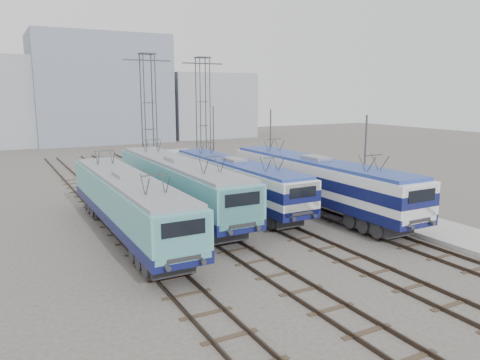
% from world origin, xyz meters
% --- Properties ---
extents(ground, '(160.00, 160.00, 0.00)m').
position_xyz_m(ground, '(0.00, 0.00, 0.00)').
color(ground, '#514C47').
extents(platform, '(4.00, 70.00, 0.30)m').
position_xyz_m(platform, '(10.20, 8.00, 0.15)').
color(platform, '#9E9E99').
rests_on(platform, ground).
extents(locomotive_far_left, '(2.85, 17.97, 3.38)m').
position_xyz_m(locomotive_far_left, '(-6.75, 4.99, 2.24)').
color(locomotive_far_left, '#10154D').
rests_on(locomotive_far_left, ground).
extents(locomotive_center_left, '(2.97, 18.79, 3.54)m').
position_xyz_m(locomotive_center_left, '(-2.25, 8.49, 2.33)').
color(locomotive_center_left, '#10154D').
rests_on(locomotive_center_left, ground).
extents(locomotive_center_right, '(2.71, 17.13, 3.22)m').
position_xyz_m(locomotive_center_right, '(2.25, 8.62, 2.20)').
color(locomotive_center_right, '#10154D').
rests_on(locomotive_center_right, ground).
extents(locomotive_far_right, '(2.95, 18.66, 3.51)m').
position_xyz_m(locomotive_far_right, '(6.75, 4.73, 2.38)').
color(locomotive_far_right, '#10154D').
rests_on(locomotive_far_right, ground).
extents(catenary_tower_west, '(4.50, 1.20, 12.00)m').
position_xyz_m(catenary_tower_west, '(0.00, 22.00, 6.64)').
color(catenary_tower_west, '#3F4247').
rests_on(catenary_tower_west, ground).
extents(catenary_tower_east, '(4.50, 1.20, 12.00)m').
position_xyz_m(catenary_tower_east, '(6.50, 24.00, 6.64)').
color(catenary_tower_east, '#3F4247').
rests_on(catenary_tower_east, ground).
extents(mast_front, '(0.12, 0.12, 7.00)m').
position_xyz_m(mast_front, '(8.60, 2.00, 3.50)').
color(mast_front, '#3F4247').
rests_on(mast_front, ground).
extents(mast_mid, '(0.12, 0.12, 7.00)m').
position_xyz_m(mast_mid, '(8.60, 14.00, 3.50)').
color(mast_mid, '#3F4247').
rests_on(mast_mid, ground).
extents(mast_rear, '(0.12, 0.12, 7.00)m').
position_xyz_m(mast_rear, '(8.60, 26.00, 3.50)').
color(mast_rear, '#3F4247').
rests_on(mast_rear, ground).
extents(building_center, '(22.00, 14.00, 18.00)m').
position_xyz_m(building_center, '(4.00, 62.00, 9.00)').
color(building_center, gray).
rests_on(building_center, ground).
extents(building_east, '(16.00, 12.00, 12.00)m').
position_xyz_m(building_east, '(24.00, 62.00, 6.00)').
color(building_east, '#9299A4').
rests_on(building_east, ground).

